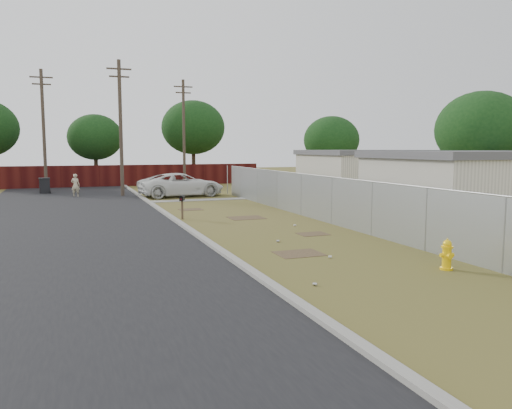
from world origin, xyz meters
name	(u,v)px	position (x,y,z in m)	size (l,w,h in m)	color
ground	(264,228)	(0.00, 0.00, 0.00)	(120.00, 120.00, 0.00)	brown
street	(83,211)	(-6.76, 8.05, 0.02)	(15.10, 60.00, 0.12)	black
chainlink_fence	(321,203)	(3.12, 1.03, 0.80)	(0.10, 27.06, 2.02)	#979A9F
privacy_fence	(87,176)	(-6.00, 25.00, 0.90)	(30.00, 0.12, 1.80)	#43110E
utility_poles	(119,128)	(-3.67, 20.67, 4.69)	(12.60, 8.24, 9.00)	#4C3D32
houses	(413,180)	(9.70, 3.13, 1.56)	(9.30, 17.24, 3.10)	silver
horizon_trees	(171,131)	(0.84, 23.56, 4.63)	(33.32, 31.94, 7.78)	#362818
fire_hydrant	(447,255)	(2.02, -8.19, 0.39)	(0.39, 0.40, 0.84)	yellow
mailbox	(182,200)	(-2.57, 3.59, 0.87)	(0.33, 0.47, 1.10)	brown
pickup_truck	(181,185)	(-0.33, 14.28, 0.78)	(2.60, 5.65, 1.57)	white
pedestrian	(76,185)	(-6.98, 16.55, 0.77)	(0.56, 0.37, 1.53)	#C3B48F
trash_bin	(45,185)	(-9.03, 19.94, 0.57)	(0.82, 0.81, 1.11)	black
scattered_litter	(302,247)	(-0.37, -4.32, 0.04)	(3.48, 8.49, 0.07)	silver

